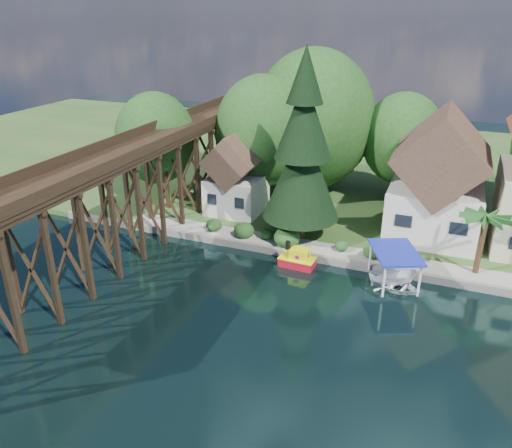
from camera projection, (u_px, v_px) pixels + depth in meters
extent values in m
plane|color=black|center=(301.00, 317.00, 33.10)|extent=(140.00, 140.00, 0.00)
cube|color=#28461C|center=(381.00, 170.00, 61.92)|extent=(140.00, 52.00, 0.50)
cube|color=slate|center=(381.00, 270.00, 38.43)|extent=(60.00, 0.40, 0.62)
cube|color=gray|center=(410.00, 264.00, 38.76)|extent=(50.00, 2.60, 0.06)
cube|color=black|center=(30.00, 264.00, 31.47)|extent=(4.00, 0.36, 8.00)
cube|color=black|center=(66.00, 244.00, 34.20)|extent=(4.00, 0.36, 8.00)
cube|color=black|center=(96.00, 226.00, 36.92)|extent=(4.00, 0.36, 8.00)
cube|color=black|center=(122.00, 211.00, 39.64)|extent=(4.00, 0.36, 8.00)
cube|color=black|center=(144.00, 198.00, 42.36)|extent=(4.00, 0.36, 8.00)
cube|color=black|center=(164.00, 186.00, 45.08)|extent=(4.00, 0.36, 8.00)
cube|color=black|center=(182.00, 176.00, 47.80)|extent=(4.00, 0.36, 8.00)
cube|color=black|center=(197.00, 167.00, 50.52)|extent=(4.00, 0.36, 8.00)
cube|color=black|center=(211.00, 158.00, 53.25)|extent=(4.00, 0.36, 8.00)
cube|color=black|center=(224.00, 151.00, 55.97)|extent=(4.00, 0.36, 8.00)
cube|color=black|center=(236.00, 144.00, 58.69)|extent=(4.00, 0.36, 8.00)
cube|color=black|center=(119.00, 151.00, 40.98)|extent=(0.35, 44.00, 0.35)
cube|color=black|center=(155.00, 155.00, 39.80)|extent=(0.35, 44.00, 0.35)
cube|color=black|center=(136.00, 149.00, 40.27)|extent=(4.00, 44.00, 0.30)
cube|color=black|center=(115.00, 140.00, 40.73)|extent=(0.12, 44.00, 0.80)
cube|color=black|center=(157.00, 145.00, 39.37)|extent=(0.12, 44.00, 0.80)
cube|color=silver|center=(433.00, 210.00, 43.23)|extent=(7.50, 8.00, 4.50)
cube|color=#463025|center=(442.00, 154.00, 41.24)|extent=(7.64, 8.64, 7.64)
cube|color=black|center=(403.00, 221.00, 40.42)|extent=(1.35, 0.08, 1.00)
cube|color=black|center=(458.00, 229.00, 38.99)|extent=(1.35, 0.08, 1.00)
cube|color=silver|center=(237.00, 194.00, 48.26)|extent=(5.00, 5.00, 3.50)
cube|color=#463025|center=(236.00, 159.00, 46.83)|extent=(5.09, 5.40, 5.09)
cube|color=black|center=(212.00, 199.00, 46.50)|extent=(0.90, 0.08, 1.00)
cube|color=black|center=(239.00, 203.00, 45.55)|extent=(0.90, 0.08, 1.00)
cylinder|color=#382314|center=(263.00, 177.00, 51.54)|extent=(0.50, 0.50, 4.50)
ellipsoid|color=#1D4217|center=(263.00, 131.00, 49.63)|extent=(4.40, 4.40, 5.06)
cylinder|color=#382314|center=(311.00, 168.00, 53.50)|extent=(0.50, 0.50, 4.95)
ellipsoid|color=#1D4217|center=(313.00, 120.00, 51.40)|extent=(5.00, 5.00, 5.75)
cylinder|color=#382314|center=(398.00, 179.00, 51.48)|extent=(0.50, 0.50, 4.05)
ellipsoid|color=#1D4217|center=(403.00, 139.00, 49.76)|extent=(4.00, 4.00, 4.60)
cylinder|color=#382314|center=(159.00, 179.00, 51.62)|extent=(0.50, 0.50, 4.05)
ellipsoid|color=#1D4217|center=(156.00, 138.00, 49.90)|extent=(4.00, 4.00, 4.60)
ellipsoid|color=#174117|center=(244.00, 229.00, 43.13)|extent=(1.98, 1.98, 1.53)
ellipsoid|color=#174117|center=(267.00, 233.00, 42.78)|extent=(1.54, 1.54, 1.19)
ellipsoid|color=#174117|center=(287.00, 236.00, 41.57)|extent=(2.20, 2.20, 1.70)
ellipsoid|color=#174117|center=(214.00, 224.00, 44.35)|extent=(1.76, 1.76, 1.36)
ellipsoid|color=#174117|center=(342.00, 245.00, 40.66)|extent=(1.54, 1.54, 1.19)
ellipsoid|color=#174117|center=(372.00, 250.00, 39.52)|extent=(1.76, 1.76, 1.36)
cylinder|color=#382314|center=(300.00, 221.00, 42.89)|extent=(0.88, 0.88, 2.93)
cone|color=black|center=(302.00, 172.00, 41.12)|extent=(6.46, 6.46, 7.82)
cone|color=black|center=(304.00, 119.00, 39.35)|extent=(4.69, 4.69, 6.36)
cone|color=black|center=(306.00, 74.00, 37.97)|extent=(2.93, 2.93, 4.40)
cylinder|color=#382314|center=(480.00, 247.00, 36.72)|extent=(0.43, 0.43, 4.35)
ellipsoid|color=#1A501E|center=(486.00, 217.00, 35.76)|extent=(4.64, 4.64, 0.99)
cube|color=#AF0B21|center=(297.00, 262.00, 39.50)|extent=(2.80, 1.59, 0.73)
cube|color=yellow|center=(297.00, 258.00, 39.35)|extent=(2.90, 1.69, 0.09)
cube|color=yellow|center=(300.00, 254.00, 39.12)|extent=(1.51, 1.16, 0.91)
cylinder|color=black|center=(288.00, 245.00, 39.27)|extent=(0.40, 0.40, 0.64)
cylinder|color=#990B58|center=(297.00, 257.00, 38.65)|extent=(0.33, 0.09, 0.33)
cylinder|color=#990B58|center=(302.00, 251.00, 39.59)|extent=(0.33, 0.09, 0.33)
cylinder|color=#990B58|center=(308.00, 256.00, 38.85)|extent=(0.09, 0.33, 0.33)
imported|color=white|center=(396.00, 285.00, 36.28)|extent=(4.02, 3.26, 0.74)
imported|color=white|center=(393.00, 277.00, 36.58)|extent=(3.81, 2.66, 1.38)
cube|color=#1B29AF|center=(396.00, 252.00, 35.75)|extent=(4.56, 5.27, 0.17)
cylinder|color=white|center=(420.00, 281.00, 34.52)|extent=(0.17, 0.17, 2.48)
cylinder|color=white|center=(403.00, 255.00, 38.06)|extent=(0.17, 0.17, 2.48)
cylinder|color=white|center=(384.00, 281.00, 34.44)|extent=(0.17, 0.17, 2.48)
cylinder|color=white|center=(370.00, 256.00, 37.98)|extent=(0.17, 0.17, 2.48)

